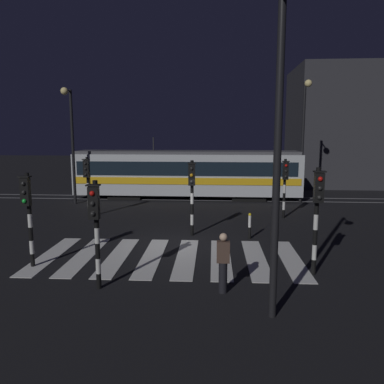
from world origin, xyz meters
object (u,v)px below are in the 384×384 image
at_px(street_lamp_near_kerb, 280,120).
at_px(street_lamp_trackside_right, 304,128).
at_px(traffic_light_corner_near_left, 28,206).
at_px(traffic_light_corner_far_right, 285,180).
at_px(traffic_light_corner_near_right, 317,205).
at_px(tram, 187,173).
at_px(traffic_light_corner_far_left, 87,178).
at_px(traffic_light_kerb_mid_left, 95,219).
at_px(street_lamp_trackside_left, 71,132).
at_px(bollard_island_edge, 250,226).
at_px(traffic_light_median_centre, 192,187).
at_px(pedestrian_waiting_at_kerb, 223,262).

bearing_deg(street_lamp_near_kerb, street_lamp_trackside_right, 76.38).
height_order(traffic_light_corner_near_left, street_lamp_trackside_right, street_lamp_trackside_right).
bearing_deg(street_lamp_near_kerb, traffic_light_corner_far_right, 79.77).
height_order(traffic_light_corner_near_right, tram, tram).
relative_size(traffic_light_corner_far_left, street_lamp_near_kerb, 0.43).
bearing_deg(street_lamp_trackside_right, street_lamp_near_kerb, -103.62).
height_order(traffic_light_corner_near_right, street_lamp_trackside_right, street_lamp_trackside_right).
distance_m(traffic_light_kerb_mid_left, street_lamp_trackside_right, 16.96).
distance_m(street_lamp_trackside_left, bollard_island_edge, 13.26).
bearing_deg(traffic_light_corner_far_left, bollard_island_edge, -24.00).
relative_size(traffic_light_median_centre, pedestrian_waiting_at_kerb, 1.92).
bearing_deg(traffic_light_corner_far_right, traffic_light_corner_near_left, -139.41).
bearing_deg(traffic_light_corner_far_left, pedestrian_waiting_at_kerb, -52.71).
xyz_separation_m(street_lamp_near_kerb, bollard_island_edge, (-0.04, 7.21, -4.14)).
height_order(traffic_light_corner_far_right, tram, tram).
bearing_deg(street_lamp_trackside_left, traffic_light_corner_far_left, -58.42).
bearing_deg(traffic_light_corner_near_left, traffic_light_corner_near_right, -0.13).
distance_m(street_lamp_trackside_left, pedestrian_waiting_at_kerb, 16.23).
height_order(street_lamp_trackside_left, bollard_island_edge, street_lamp_trackside_left).
distance_m(traffic_light_kerb_mid_left, traffic_light_median_centre, 6.39).
distance_m(traffic_light_corner_far_left, bollard_island_edge, 9.14).
relative_size(traffic_light_corner_far_right, bollard_island_edge, 2.80).
relative_size(traffic_light_kerb_mid_left, traffic_light_median_centre, 0.96).
relative_size(street_lamp_trackside_left, pedestrian_waiting_at_kerb, 4.13).
height_order(traffic_light_corner_near_right, pedestrian_waiting_at_kerb, traffic_light_corner_near_right).
height_order(traffic_light_median_centre, traffic_light_corner_near_left, traffic_light_median_centre).
bearing_deg(traffic_light_corner_far_left, street_lamp_trackside_left, 121.58).
height_order(traffic_light_corner_near_left, pedestrian_waiting_at_kerb, traffic_light_corner_near_left).
height_order(traffic_light_corner_far_left, tram, tram).
distance_m(street_lamp_trackside_right, pedestrian_waiting_at_kerb, 15.66).
distance_m(traffic_light_corner_near_right, street_lamp_trackside_left, 16.73).
relative_size(traffic_light_kerb_mid_left, tram, 0.21).
xyz_separation_m(street_lamp_near_kerb, tram, (-3.56, 17.10, -2.95)).
xyz_separation_m(traffic_light_kerb_mid_left, street_lamp_near_kerb, (4.74, -1.51, 2.63)).
bearing_deg(bollard_island_edge, tram, 109.57).
height_order(traffic_light_corner_far_left, pedestrian_waiting_at_kerb, traffic_light_corner_far_left).
distance_m(traffic_light_corner_far_left, traffic_light_median_centre, 6.69).
bearing_deg(traffic_light_corner_far_right, street_lamp_trackside_left, 165.99).
bearing_deg(traffic_light_corner_far_right, traffic_light_corner_near_right, -92.57).
xyz_separation_m(traffic_light_corner_near_left, bollard_island_edge, (7.47, 4.09, -1.52)).
height_order(traffic_light_corner_far_left, street_lamp_trackside_left, street_lamp_trackside_left).
distance_m(traffic_light_median_centre, bollard_island_edge, 2.95).
height_order(traffic_light_corner_far_right, pedestrian_waiting_at_kerb, traffic_light_corner_far_right).
bearing_deg(street_lamp_trackside_right, traffic_light_corner_near_left, -131.66).
distance_m(traffic_light_median_centre, traffic_light_corner_near_left, 6.65).
height_order(traffic_light_corner_near_left, street_lamp_trackside_left, street_lamp_trackside_left).
height_order(traffic_light_median_centre, street_lamp_near_kerb, street_lamp_near_kerb).
relative_size(street_lamp_trackside_right, street_lamp_near_kerb, 1.02).
distance_m(traffic_light_kerb_mid_left, street_lamp_near_kerb, 5.63).
bearing_deg(traffic_light_corner_near_right, traffic_light_corner_far_right, 87.43).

